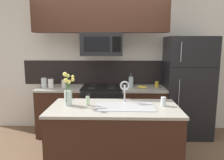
% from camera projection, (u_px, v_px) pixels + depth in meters
% --- Properties ---
extents(ground_plane, '(10.00, 10.00, 0.00)m').
position_uv_depth(ground_plane, '(99.00, 157.00, 3.36)').
color(ground_plane, brown).
extents(rear_partition, '(5.20, 0.10, 2.60)m').
position_uv_depth(rear_partition, '(118.00, 65.00, 4.40)').
color(rear_partition, silver).
rests_on(rear_partition, ground).
extents(splash_band, '(3.19, 0.01, 0.48)m').
position_uv_depth(splash_band, '(103.00, 73.00, 4.38)').
color(splash_band, black).
rests_on(splash_band, rear_partition).
extents(back_counter_left, '(0.85, 0.65, 0.91)m').
position_uv_depth(back_counter_left, '(62.00, 110.00, 4.20)').
color(back_counter_left, '#381E14').
rests_on(back_counter_left, ground).
extents(back_counter_right, '(0.82, 0.65, 0.91)m').
position_uv_depth(back_counter_right, '(143.00, 111.00, 4.16)').
color(back_counter_right, '#381E14').
rests_on(back_counter_right, ground).
extents(stove_range, '(0.76, 0.64, 0.93)m').
position_uv_depth(stove_range, '(102.00, 110.00, 4.17)').
color(stove_range, black).
rests_on(stove_range, ground).
extents(microwave, '(0.74, 0.40, 0.41)m').
position_uv_depth(microwave, '(102.00, 44.00, 3.95)').
color(microwave, black).
extents(upper_cabinet_band, '(2.37, 0.34, 0.60)m').
position_uv_depth(upper_cabinet_band, '(101.00, 15.00, 3.83)').
color(upper_cabinet_band, '#381E14').
extents(refrigerator, '(0.83, 0.74, 1.85)m').
position_uv_depth(refrigerator, '(187.00, 87.00, 4.08)').
color(refrigerator, black).
rests_on(refrigerator, ground).
extents(storage_jar_tall, '(0.10, 0.10, 0.18)m').
position_uv_depth(storage_jar_tall, '(44.00, 83.00, 4.11)').
color(storage_jar_tall, silver).
rests_on(storage_jar_tall, back_counter_left).
extents(storage_jar_medium, '(0.11, 0.11, 0.19)m').
position_uv_depth(storage_jar_medium, '(51.00, 83.00, 4.08)').
color(storage_jar_medium, silver).
rests_on(storage_jar_medium, back_counter_left).
extents(storage_jar_short, '(0.09, 0.09, 0.15)m').
position_uv_depth(storage_jar_short, '(64.00, 83.00, 4.10)').
color(storage_jar_short, silver).
rests_on(storage_jar_short, back_counter_left).
extents(banana_bunch, '(0.19, 0.12, 0.08)m').
position_uv_depth(banana_bunch, '(142.00, 87.00, 4.02)').
color(banana_bunch, yellow).
rests_on(banana_bunch, back_counter_right).
extents(french_press, '(0.09, 0.09, 0.27)m').
position_uv_depth(french_press, '(131.00, 82.00, 4.13)').
color(french_press, silver).
rests_on(french_press, back_counter_right).
extents(coffee_tin, '(0.08, 0.08, 0.11)m').
position_uv_depth(coffee_tin, '(157.00, 84.00, 4.11)').
color(coffee_tin, gold).
rests_on(coffee_tin, back_counter_right).
extents(island_counter, '(1.70, 0.83, 0.91)m').
position_uv_depth(island_counter, '(114.00, 139.00, 2.94)').
color(island_counter, '#381E14').
rests_on(island_counter, ground).
extents(kitchen_sink, '(0.76, 0.44, 0.16)m').
position_uv_depth(kitchen_sink, '(125.00, 112.00, 2.87)').
color(kitchen_sink, '#ADAFB5').
rests_on(kitchen_sink, island_counter).
extents(sink_faucet, '(0.14, 0.14, 0.31)m').
position_uv_depth(sink_faucet, '(125.00, 89.00, 3.04)').
color(sink_faucet, '#B7BABF').
rests_on(sink_faucet, island_counter).
extents(dish_soap_bottle, '(0.06, 0.05, 0.16)m').
position_uv_depth(dish_soap_bottle, '(88.00, 101.00, 2.90)').
color(dish_soap_bottle, beige).
rests_on(dish_soap_bottle, island_counter).
extents(drinking_glass, '(0.07, 0.07, 0.12)m').
position_uv_depth(drinking_glass, '(163.00, 101.00, 2.89)').
color(drinking_glass, silver).
rests_on(drinking_glass, island_counter).
extents(flower_vase, '(0.14, 0.19, 0.46)m').
position_uv_depth(flower_vase, '(68.00, 94.00, 2.89)').
color(flower_vase, silver).
rests_on(flower_vase, island_counter).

